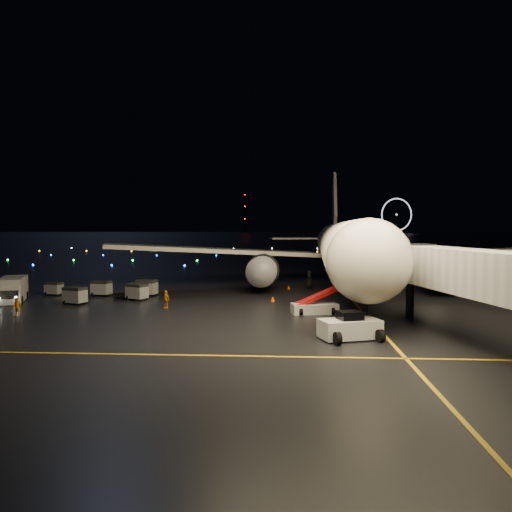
% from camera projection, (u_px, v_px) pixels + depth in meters
% --- Properties ---
extents(ground, '(2000.00, 2000.00, 0.00)m').
position_uv_depth(ground, '(279.00, 240.00, 340.01)').
color(ground, black).
rests_on(ground, ground).
extents(lane_centre, '(0.25, 80.00, 0.02)m').
position_uv_depth(lane_centre, '(352.00, 300.00, 55.26)').
color(lane_centre, gold).
rests_on(lane_centre, ground).
extents(lane_cross, '(60.00, 0.25, 0.02)m').
position_uv_depth(lane_cross, '(132.00, 354.00, 31.37)').
color(lane_cross, gold).
rests_on(lane_cross, ground).
extents(airliner, '(66.76, 63.74, 18.08)m').
position_uv_depth(airliner, '(343.00, 220.00, 66.59)').
color(airliner, silver).
rests_on(airliner, ground).
extents(pushback_tug, '(4.72, 3.43, 2.02)m').
position_uv_depth(pushback_tug, '(350.00, 325.00, 35.68)').
color(pushback_tug, silver).
rests_on(pushback_tug, ground).
extents(belt_loader, '(6.46, 2.96, 3.03)m').
position_uv_depth(belt_loader, '(315.00, 297.00, 46.27)').
color(belt_loader, silver).
rests_on(belt_loader, ground).
extents(service_truck, '(4.80, 7.70, 2.71)m').
position_uv_depth(service_truck, '(13.00, 289.00, 53.70)').
color(service_truck, silver).
rests_on(service_truck, ground).
extents(crew_b, '(0.91, 0.76, 1.68)m').
position_uv_depth(crew_b, '(17.00, 307.00, 45.09)').
color(crew_b, orange).
rests_on(crew_b, ground).
extents(crew_c, '(1.06, 0.98, 1.75)m').
position_uv_depth(crew_c, '(166.00, 299.00, 49.54)').
color(crew_c, orange).
rests_on(crew_c, ground).
extents(safety_cone_0, '(0.52, 0.52, 0.55)m').
position_uv_depth(safety_cone_0, '(273.00, 299.00, 54.21)').
color(safety_cone_0, '#F45201').
rests_on(safety_cone_0, ground).
extents(safety_cone_1, '(0.47, 0.47, 0.46)m').
position_uv_depth(safety_cone_1, '(289.00, 287.00, 64.99)').
color(safety_cone_1, '#F45201').
rests_on(safety_cone_1, ground).
extents(safety_cone_2, '(0.55, 0.55, 0.51)m').
position_uv_depth(safety_cone_2, '(251.00, 288.00, 63.73)').
color(safety_cone_2, '#F45201').
rests_on(safety_cone_2, ground).
extents(safety_cone_3, '(0.47, 0.47, 0.50)m').
position_uv_depth(safety_cone_3, '(156.00, 280.00, 73.51)').
color(safety_cone_3, '#F45201').
rests_on(safety_cone_3, ground).
extents(ferris_wheel, '(49.33, 16.80, 52.00)m').
position_uv_depth(ferris_wheel, '(397.00, 216.00, 746.87)').
color(ferris_wheel, black).
rests_on(ferris_wheel, ground).
extents(radio_mast, '(1.80, 1.80, 64.00)m').
position_uv_depth(radio_mast, '(245.00, 213.00, 780.34)').
color(radio_mast, black).
rests_on(radio_mast, ground).
extents(taxiway_lights, '(164.00, 92.00, 0.36)m').
position_uv_depth(taxiway_lights, '(270.00, 254.00, 146.66)').
color(taxiway_lights, black).
rests_on(taxiway_lights, ground).
extents(baggage_cart_0, '(2.42, 1.87, 1.88)m').
position_uv_depth(baggage_cart_0, '(147.00, 288.00, 58.49)').
color(baggage_cart_0, gray).
rests_on(baggage_cart_0, ground).
extents(baggage_cart_1, '(2.56, 2.25, 1.81)m').
position_uv_depth(baggage_cart_1, '(137.00, 292.00, 55.06)').
color(baggage_cart_1, gray).
rests_on(baggage_cart_1, ground).
extents(baggage_cart_2, '(2.46, 2.04, 1.80)m').
position_uv_depth(baggage_cart_2, '(75.00, 296.00, 52.02)').
color(baggage_cart_2, gray).
rests_on(baggage_cart_2, ground).
extents(baggage_cart_3, '(2.31, 1.80, 1.77)m').
position_uv_depth(baggage_cart_3, '(101.00, 288.00, 58.48)').
color(baggage_cart_3, gray).
rests_on(baggage_cart_3, ground).
extents(baggage_cart_4, '(2.05, 1.63, 1.55)m').
position_uv_depth(baggage_cart_4, '(54.00, 289.00, 59.12)').
color(baggage_cart_4, gray).
rests_on(baggage_cart_4, ground).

